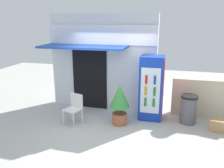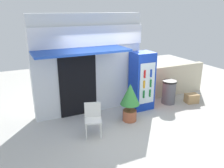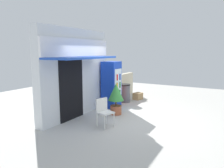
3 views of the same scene
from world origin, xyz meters
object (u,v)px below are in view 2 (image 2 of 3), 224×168
Objects in this scene: plastic_chair at (93,117)px; potted_plant_near_shop at (130,99)px; trash_bin at (169,92)px; drink_cooler at (142,81)px; cardboard_box at (192,98)px.

potted_plant_near_shop is (1.25, 0.26, 0.19)m from plastic_chair.
trash_bin is at bearing 16.68° from potted_plant_near_shop.
cardboard_box is (1.84, -0.40, -0.78)m from drink_cooler.
potted_plant_near_shop is at bearing -174.64° from cardboard_box.
plastic_chair reaches higher than trash_bin.
drink_cooler is 2.04m from cardboard_box.
drink_cooler is 2.29× the size of trash_bin.
cardboard_box is (2.65, 0.25, -0.53)m from potted_plant_near_shop.
drink_cooler is 4.36× the size of cardboard_box.
trash_bin is (3.12, 0.82, -0.09)m from plastic_chair.
drink_cooler is 2.29m from plastic_chair.
plastic_chair is 3.95m from cardboard_box.
trash_bin is at bearing -4.39° from drink_cooler.
cardboard_box is at bearing -22.02° from trash_bin.
plastic_chair is at bearing -156.28° from drink_cooler.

